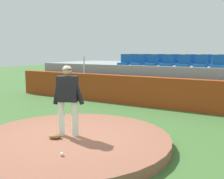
% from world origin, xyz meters
% --- Properties ---
extents(ground_plane, '(60.00, 60.00, 0.00)m').
position_xyz_m(ground_plane, '(0.00, 0.00, 0.00)').
color(ground_plane, '#3F6830').
extents(pitchers_mound, '(4.71, 4.71, 0.24)m').
position_xyz_m(pitchers_mound, '(0.00, 0.00, 0.12)').
color(pitchers_mound, '#8F5642').
rests_on(pitchers_mound, ground_plane).
extents(pitcher, '(0.74, 0.42, 1.71)m').
position_xyz_m(pitcher, '(-0.09, -0.00, 1.23)').
color(pitcher, silver).
rests_on(pitcher, pitchers_mound).
extents(baseball, '(0.07, 0.07, 0.07)m').
position_xyz_m(baseball, '(0.64, -1.06, 0.28)').
color(baseball, white).
rests_on(baseball, pitchers_mound).
extents(fielding_glove, '(0.36, 0.33, 0.11)m').
position_xyz_m(fielding_glove, '(-0.21, -0.34, 0.29)').
color(fielding_glove, brown).
rests_on(fielding_glove, pitchers_mound).
extents(brick_barrier, '(14.82, 0.40, 1.21)m').
position_xyz_m(brick_barrier, '(0.00, 5.30, 0.61)').
color(brick_barrier, '#983815').
rests_on(brick_barrier, ground_plane).
extents(fence_post_left, '(0.06, 0.06, 0.80)m').
position_xyz_m(fence_post_left, '(-3.62, 5.30, 1.62)').
color(fence_post_left, silver).
rests_on(fence_post_left, brick_barrier).
extents(bleacher_platform, '(13.65, 4.49, 1.61)m').
position_xyz_m(bleacher_platform, '(0.00, 8.22, 0.81)').
color(bleacher_platform, '#8A9799').
rests_on(bleacher_platform, ground_plane).
extents(stadium_chair_0, '(0.48, 0.44, 0.50)m').
position_xyz_m(stadium_chair_0, '(-2.11, 6.47, 1.77)').
color(stadium_chair_0, '#144E98').
rests_on(stadium_chair_0, bleacher_platform).
extents(stadium_chair_1, '(0.48, 0.44, 0.50)m').
position_xyz_m(stadium_chair_1, '(-1.42, 6.51, 1.77)').
color(stadium_chair_1, '#144E98').
rests_on(stadium_chair_1, bleacher_platform).
extents(stadium_chair_2, '(0.48, 0.44, 0.50)m').
position_xyz_m(stadium_chair_2, '(-0.73, 6.47, 1.77)').
color(stadium_chair_2, '#144E98').
rests_on(stadium_chair_2, bleacher_platform).
extents(stadium_chair_3, '(0.48, 0.44, 0.50)m').
position_xyz_m(stadium_chair_3, '(-0.02, 6.49, 1.77)').
color(stadium_chair_3, '#144E98').
rests_on(stadium_chair_3, bleacher_platform).
extents(stadium_chair_4, '(0.48, 0.44, 0.50)m').
position_xyz_m(stadium_chair_4, '(0.71, 6.48, 1.77)').
color(stadium_chair_4, '#144E98').
rests_on(stadium_chair_4, bleacher_platform).
extents(stadium_chair_5, '(0.48, 0.44, 0.50)m').
position_xyz_m(stadium_chair_5, '(1.42, 6.48, 1.77)').
color(stadium_chair_5, '#144E98').
rests_on(stadium_chair_5, bleacher_platform).
extents(stadium_chair_6, '(0.48, 0.44, 0.50)m').
position_xyz_m(stadium_chair_6, '(2.08, 6.47, 1.77)').
color(stadium_chair_6, '#144E98').
rests_on(stadium_chair_6, bleacher_platform).
extents(stadium_chair_7, '(0.48, 0.44, 0.50)m').
position_xyz_m(stadium_chair_7, '(-2.10, 7.39, 1.77)').
color(stadium_chair_7, '#144E98').
rests_on(stadium_chair_7, bleacher_platform).
extents(stadium_chair_8, '(0.48, 0.44, 0.50)m').
position_xyz_m(stadium_chair_8, '(-1.41, 7.40, 1.77)').
color(stadium_chair_8, '#144E98').
rests_on(stadium_chair_8, bleacher_platform).
extents(stadium_chair_9, '(0.48, 0.44, 0.50)m').
position_xyz_m(stadium_chair_9, '(-0.68, 7.39, 1.77)').
color(stadium_chair_9, '#144E98').
rests_on(stadium_chair_9, bleacher_platform).
extents(stadium_chair_10, '(0.48, 0.44, 0.50)m').
position_xyz_m(stadium_chair_10, '(-0.01, 7.41, 1.77)').
color(stadium_chair_10, '#144E98').
rests_on(stadium_chair_10, bleacher_platform).
extents(stadium_chair_11, '(0.48, 0.44, 0.50)m').
position_xyz_m(stadium_chair_11, '(0.71, 7.40, 1.77)').
color(stadium_chair_11, '#144E98').
rests_on(stadium_chair_11, bleacher_platform).
extents(stadium_chair_12, '(0.48, 0.44, 0.50)m').
position_xyz_m(stadium_chair_12, '(1.40, 7.39, 1.77)').
color(stadium_chair_12, '#144E98').
rests_on(stadium_chair_12, bleacher_platform).
extents(stadium_chair_13, '(0.48, 0.44, 0.50)m').
position_xyz_m(stadium_chair_13, '(2.10, 7.37, 1.77)').
color(stadium_chair_13, '#144E98').
rests_on(stadium_chair_13, bleacher_platform).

